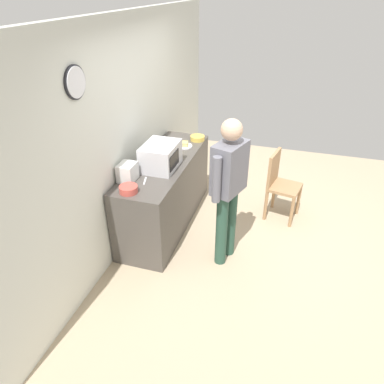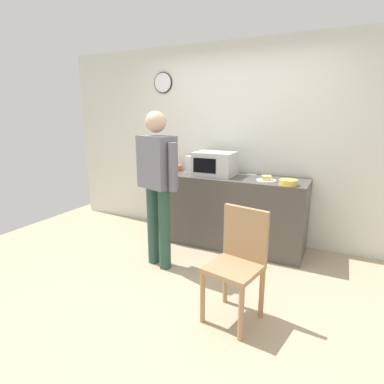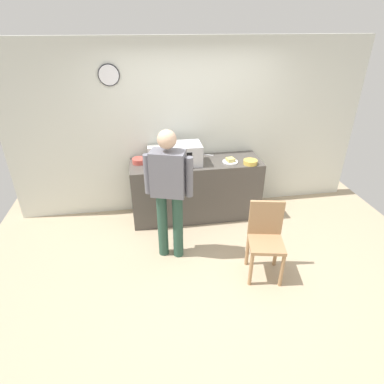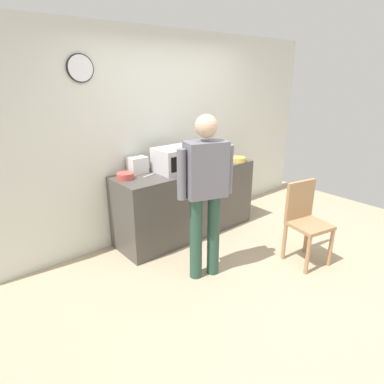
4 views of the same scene
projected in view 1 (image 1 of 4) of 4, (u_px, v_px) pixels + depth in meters
The scene contains 12 objects.
ground_plane at pixel (255, 238), 4.59m from camera, with size 6.00×6.00×0.00m, color tan.
back_wall at pixel (133, 129), 4.33m from camera, with size 5.40×0.13×2.60m.
kitchen_counter at pixel (166, 192), 4.68m from camera, with size 1.95×0.62×0.92m, color #4C4742.
microwave at pixel (161, 156), 4.21m from camera, with size 0.50×0.39×0.30m.
sandwich_plate at pixel (184, 145), 4.82m from camera, with size 0.23×0.23×0.07m.
salad_bowl at pixel (197, 138), 5.01m from camera, with size 0.20×0.20×0.06m, color gold.
cereal_bowl at pixel (129, 189), 3.77m from camera, with size 0.20×0.20×0.07m, color #C64C42.
toaster at pixel (127, 172), 3.97m from camera, with size 0.22×0.18×0.20m, color silver.
fork_utensil at pixel (154, 151), 4.70m from camera, with size 0.17×0.02×0.01m, color silver.
spoon_utensil at pixel (145, 181), 3.99m from camera, with size 0.17×0.02×0.01m, color silver.
person_standing at pixel (229, 183), 3.77m from camera, with size 0.56×0.35×1.72m.
wooden_chair at pixel (280, 182), 4.78m from camera, with size 0.47×0.47×0.94m.
Camera 1 is at (-3.73, -0.28, 2.85)m, focal length 33.32 mm.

